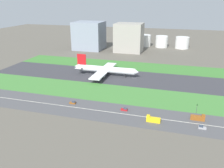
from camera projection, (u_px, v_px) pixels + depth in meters
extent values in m
plane|color=#5B564C|center=(134.00, 78.00, 218.50)|extent=(800.00, 800.00, 0.00)
cube|color=#38383D|center=(134.00, 78.00, 218.48)|extent=(280.00, 46.00, 0.10)
cube|color=#3D7A33|center=(141.00, 67.00, 255.40)|extent=(280.00, 36.00, 0.10)
cube|color=#427F38|center=(124.00, 94.00, 181.56)|extent=(280.00, 36.00, 0.10)
cube|color=#4C4C4F|center=(113.00, 112.00, 152.74)|extent=(280.00, 28.00, 0.10)
cube|color=silver|center=(113.00, 112.00, 152.72)|extent=(266.00, 0.50, 0.01)
cylinder|color=white|center=(106.00, 69.00, 223.68)|extent=(56.00, 6.00, 6.00)
cone|color=white|center=(137.00, 72.00, 215.77)|extent=(4.00, 5.70, 5.70)
cone|color=white|center=(77.00, 66.00, 231.44)|extent=(5.00, 5.40, 5.40)
cube|color=red|center=(82.00, 60.00, 227.50)|extent=(9.00, 0.80, 11.00)
cube|color=white|center=(81.00, 66.00, 230.19)|extent=(6.00, 16.00, 0.60)
cube|color=white|center=(109.00, 66.00, 238.13)|extent=(10.00, 26.00, 1.00)
cylinder|color=gray|center=(108.00, 70.00, 233.22)|extent=(5.00, 3.20, 3.20)
cube|color=white|center=(99.00, 75.00, 211.11)|extent=(10.00, 26.00, 1.00)
cylinder|color=gray|center=(102.00, 76.00, 217.01)|extent=(5.00, 3.20, 3.20)
cylinder|color=black|center=(126.00, 76.00, 220.10)|extent=(1.00, 1.00, 3.20)
cylinder|color=black|center=(103.00, 73.00, 229.48)|extent=(1.00, 1.00, 3.20)
cylinder|color=black|center=(101.00, 75.00, 223.17)|extent=(1.00, 1.00, 3.20)
cube|color=#B2191E|center=(124.00, 110.00, 155.32)|extent=(4.40, 1.80, 1.10)
cube|color=#333D4C|center=(125.00, 108.00, 154.76)|extent=(2.20, 1.66, 0.90)
cube|color=yellow|center=(153.00, 120.00, 140.59)|extent=(8.40, 2.50, 2.80)
cube|color=yellow|center=(148.00, 116.00, 140.74)|extent=(2.00, 2.30, 1.20)
cube|color=brown|center=(198.00, 118.00, 142.78)|extent=(8.40, 2.50, 2.80)
cube|color=brown|center=(203.00, 116.00, 141.25)|extent=(2.00, 2.30, 1.20)
cube|color=brown|center=(73.00, 103.00, 165.26)|extent=(4.40, 1.80, 1.10)
cube|color=#333D4C|center=(74.00, 102.00, 164.70)|extent=(2.20, 1.66, 0.90)
cube|color=#99999E|center=(202.00, 128.00, 133.49)|extent=(4.40, 1.80, 1.10)
cube|color=#333D4C|center=(201.00, 126.00, 133.35)|extent=(2.20, 1.66, 0.90)
cylinder|color=#4C4C51|center=(197.00, 110.00, 149.54)|extent=(0.24, 0.24, 6.00)
cube|color=black|center=(197.00, 105.00, 148.30)|extent=(0.36, 0.36, 1.20)
sphere|color=#19D826|center=(197.00, 105.00, 148.01)|extent=(0.24, 0.24, 0.24)
cube|color=gray|center=(89.00, 36.00, 338.05)|extent=(41.14, 36.18, 39.50)
cube|color=#9E998E|center=(129.00, 38.00, 322.51)|extent=(37.37, 31.34, 38.98)
cylinder|color=silver|center=(144.00, 41.00, 362.78)|extent=(20.21, 20.21, 17.70)
cylinder|color=silver|center=(162.00, 42.00, 355.83)|extent=(18.35, 18.35, 17.21)
cylinder|color=silver|center=(182.00, 43.00, 347.88)|extent=(19.95, 19.95, 16.91)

